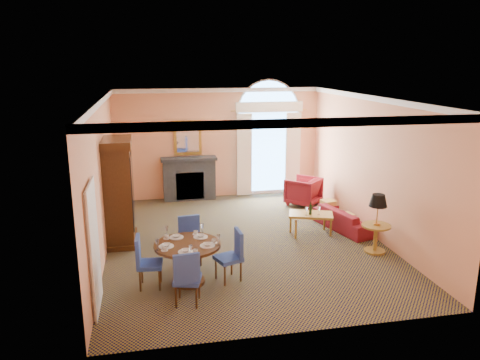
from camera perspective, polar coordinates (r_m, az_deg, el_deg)
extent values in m
plane|color=#121136|center=(10.65, 0.53, -7.45)|extent=(7.50, 7.50, 0.00)
cube|color=#FDA878|center=(13.79, -2.66, 4.48)|extent=(6.00, 0.04, 3.20)
cube|color=#FDA878|center=(10.01, -16.51, 0.14)|extent=(0.04, 7.50, 3.20)
cube|color=#FDA878|center=(11.16, 15.81, 1.62)|extent=(0.04, 7.50, 3.20)
cube|color=silver|center=(9.92, 0.57, 9.98)|extent=(6.00, 7.50, 0.04)
cube|color=white|center=(9.93, 0.57, 9.64)|extent=(6.00, 7.50, 0.12)
cube|color=white|center=(7.90, -17.37, -8.06)|extent=(0.08, 0.90, 2.06)
cube|color=#363A40|center=(13.70, -6.20, 0.07)|extent=(1.50, 0.40, 1.20)
cube|color=#363A40|center=(13.52, -6.26, 2.67)|extent=(1.60, 0.46, 0.08)
cube|color=gold|center=(13.62, -6.41, 5.14)|extent=(0.80, 0.04, 1.00)
cube|color=silver|center=(13.60, -6.40, 5.13)|extent=(0.64, 0.02, 0.84)
cube|color=white|center=(14.13, 3.41, 3.27)|extent=(1.90, 0.04, 2.50)
cube|color=#97CDFD|center=(14.12, 3.42, 3.26)|extent=(1.70, 0.02, 2.30)
cylinder|color=white|center=(13.95, 3.48, 8.32)|extent=(1.90, 0.04, 1.90)
cube|color=white|center=(13.85, 0.52, 3.07)|extent=(0.45, 0.06, 2.45)
cube|color=white|center=(14.22, 6.46, 3.28)|extent=(0.45, 0.06, 2.45)
cube|color=white|center=(13.82, 3.62, 8.89)|extent=(2.00, 0.08, 0.30)
cube|color=#371E0C|center=(10.61, -14.58, -1.82)|extent=(0.60, 1.08, 2.17)
cube|color=#371E0C|center=(10.36, -14.98, 4.41)|extent=(0.67, 1.19, 0.17)
cube|color=#371E0C|center=(10.93, -14.24, -7.02)|extent=(0.67, 1.19, 0.11)
cylinder|color=#371E0C|center=(8.54, -6.43, -7.88)|extent=(1.21, 1.21, 0.05)
cylinder|color=#371E0C|center=(8.69, -6.36, -10.21)|extent=(0.16, 0.16, 0.71)
cylinder|color=#371E0C|center=(8.83, -6.30, -12.12)|extent=(0.60, 0.60, 0.06)
cylinder|color=silver|center=(8.80, -4.83, -6.93)|extent=(0.27, 0.27, 0.01)
imported|color=silver|center=(8.79, -4.83, -6.78)|extent=(0.15, 0.15, 0.04)
imported|color=silver|center=(8.94, -5.42, -6.37)|extent=(0.09, 0.09, 0.07)
cylinder|color=silver|center=(8.83, -7.76, -6.94)|extent=(0.27, 0.27, 0.01)
imported|color=silver|center=(8.83, -7.77, -6.79)|extent=(0.15, 0.15, 0.04)
imported|color=silver|center=(8.80, -8.94, -6.82)|extent=(0.09, 0.09, 0.07)
cylinder|color=silver|center=(8.45, -8.98, -7.98)|extent=(0.27, 0.27, 0.01)
imported|color=silver|center=(8.45, -8.98, -7.83)|extent=(0.15, 0.15, 0.04)
imported|color=silver|center=(8.28, -9.20, -8.22)|extent=(0.09, 0.09, 0.07)
cylinder|color=silver|center=(8.18, -6.62, -8.69)|extent=(0.27, 0.27, 0.01)
imported|color=silver|center=(8.17, -6.63, -8.53)|extent=(0.15, 0.15, 0.04)
imported|color=silver|center=(8.09, -5.46, -8.64)|extent=(0.09, 0.09, 0.07)
cylinder|color=silver|center=(8.40, -3.99, -7.98)|extent=(0.27, 0.27, 0.01)
imported|color=silver|center=(8.39, -4.00, -7.83)|extent=(0.15, 0.15, 0.04)
imported|color=silver|center=(8.51, -3.19, -7.40)|extent=(0.09, 0.09, 0.07)
cube|color=#28459E|center=(9.37, -6.23, -7.83)|extent=(0.55, 0.55, 0.07)
cube|color=#28459E|center=(9.45, -6.24, -5.81)|extent=(0.44, 0.12, 0.51)
cylinder|color=#371E0C|center=(9.66, -5.69, -8.61)|extent=(0.03, 0.03, 0.39)
cylinder|color=#371E0C|center=(9.54, -7.54, -8.98)|extent=(0.03, 0.03, 0.39)
cylinder|color=#371E0C|center=(9.38, -4.81, -9.31)|extent=(0.03, 0.03, 0.39)
cylinder|color=#371E0C|center=(9.26, -6.71, -9.70)|extent=(0.03, 0.03, 0.39)
cube|color=#28459E|center=(7.97, -6.43, -11.97)|extent=(0.52, 0.52, 0.07)
cube|color=#28459E|center=(7.67, -6.51, -10.74)|extent=(0.43, 0.11, 0.51)
cylinder|color=#371E0C|center=(7.96, -7.82, -13.95)|extent=(0.03, 0.03, 0.39)
cylinder|color=#371E0C|center=(7.91, -5.34, -14.08)|extent=(0.03, 0.03, 0.39)
cylinder|color=#371E0C|center=(8.25, -7.38, -12.86)|extent=(0.03, 0.03, 0.39)
cylinder|color=#371E0C|center=(8.20, -5.00, -12.97)|extent=(0.03, 0.03, 0.39)
cube|color=#28459E|center=(8.70, -1.45, -9.54)|extent=(0.55, 0.55, 0.07)
cube|color=#28459E|center=(8.61, -0.15, -7.76)|extent=(0.09, 0.43, 0.51)
cylinder|color=#371E0C|center=(8.74, 0.10, -11.10)|extent=(0.03, 0.03, 0.39)
cylinder|color=#371E0C|center=(9.01, -1.03, -10.31)|extent=(0.03, 0.03, 0.39)
cylinder|color=#371E0C|center=(8.59, -1.86, -11.59)|extent=(0.03, 0.03, 0.39)
cylinder|color=#371E0C|center=(8.86, -2.95, -10.77)|extent=(0.03, 0.03, 0.39)
cube|color=#28459E|center=(8.61, -10.91, -10.07)|extent=(0.47, 0.47, 0.07)
cube|color=#28459E|center=(8.50, -12.33, -8.43)|extent=(0.08, 0.43, 0.51)
cylinder|color=#371E0C|center=(8.88, -11.85, -11.01)|extent=(0.03, 0.03, 0.39)
cylinder|color=#371E0C|center=(8.58, -12.07, -11.97)|extent=(0.03, 0.03, 0.39)
cylinder|color=#371E0C|center=(8.85, -9.64, -10.99)|extent=(0.03, 0.03, 0.39)
cylinder|color=#371E0C|center=(8.55, -9.78, -11.95)|extent=(0.03, 0.03, 0.39)
imported|color=maroon|center=(11.59, 12.70, -4.65)|extent=(1.11, 1.85, 0.51)
imported|color=maroon|center=(13.29, 7.71, -1.36)|extent=(1.20, 1.20, 0.78)
cube|color=#AB8433|center=(11.03, 8.63, -4.20)|extent=(1.13, 0.86, 0.06)
cylinder|color=#AB8433|center=(10.80, 6.81, -5.98)|extent=(0.05, 0.05, 0.45)
cylinder|color=#AB8433|center=(11.08, 11.01, -5.61)|extent=(0.05, 0.05, 0.45)
cylinder|color=#AB8433|center=(11.16, 6.18, -5.28)|extent=(0.05, 0.05, 0.45)
cylinder|color=#AB8433|center=(11.43, 10.25, -4.95)|extent=(0.05, 0.05, 0.45)
cylinder|color=#AB8433|center=(10.28, 16.29, -5.38)|extent=(0.61, 0.61, 0.04)
cylinder|color=#AB8433|center=(10.39, 16.17, -6.95)|extent=(0.08, 0.08, 0.57)
cylinder|color=#AB8433|center=(10.48, 16.07, -8.29)|extent=(0.44, 0.44, 0.04)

